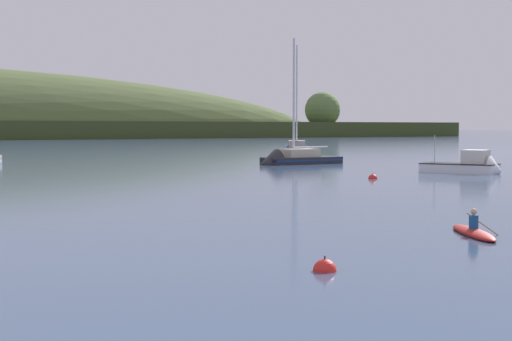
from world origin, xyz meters
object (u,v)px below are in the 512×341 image
Objects in this scene: sailboat_far_left at (297,151)px; mooring_buoy_off_fishing_boat at (373,179)px; fishing_boat_moored at (469,168)px; mooring_buoy_foreground at (325,271)px; sailboat_midwater_white at (292,162)px; canoe_with_paddler at (473,232)px.

sailboat_far_left is 21.36× the size of mooring_buoy_off_fishing_boat.
fishing_boat_moored is 9.77× the size of mooring_buoy_foreground.
sailboat_midwater_white is at bearing 165.92° from fishing_boat_moored.
sailboat_far_left is 2.32× the size of fishing_boat_moored.
canoe_with_paddler is at bearing 15.51° from mooring_buoy_foreground.
sailboat_far_left reaches higher than sailboat_midwater_white.
fishing_boat_moored is 36.08m from canoe_with_paddler.
sailboat_midwater_white reaches higher than fishing_boat_moored.
sailboat_midwater_white is 26.15m from sailboat_far_left.
sailboat_midwater_white reaches higher than canoe_with_paddler.
canoe_with_paddler reaches higher than mooring_buoy_off_fishing_boat.
canoe_with_paddler is 5.29× the size of mooring_buoy_foreground.
canoe_with_paddler reaches higher than mooring_buoy_foreground.
mooring_buoy_foreground is (-48.09, -66.47, -0.42)m from sailboat_far_left.
sailboat_far_left is 42.30m from fishing_boat_moored.
sailboat_far_left is at bearing 139.19° from fishing_boat_moored.
sailboat_far_left is at bearing 60.18° from mooring_buoy_off_fishing_boat.
fishing_boat_moored is 1.85× the size of canoe_with_paddler.
sailboat_far_left is at bearing 178.66° from canoe_with_paddler.
sailboat_far_left is (15.88, 20.77, 0.18)m from sailboat_midwater_white.
sailboat_midwater_white is 49.54m from canoe_with_paddler.
fishing_boat_moored reaches higher than mooring_buoy_foreground.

